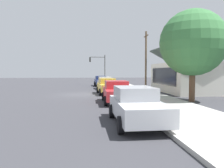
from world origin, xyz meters
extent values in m
plane|color=#38383D|center=(0.00, 0.00, 0.00)|extent=(120.00, 120.00, 0.00)
cube|color=#B2AFA8|center=(0.00, 5.60, 0.08)|extent=(60.00, 4.20, 0.16)
cube|color=navy|center=(-12.58, 2.65, 0.68)|extent=(4.85, 1.97, 0.70)
cube|color=navy|center=(-13.06, 2.64, 1.31)|extent=(2.35, 1.66, 0.56)
cylinder|color=black|center=(-11.13, 3.60, 0.33)|extent=(0.67, 0.24, 0.66)
cylinder|color=black|center=(-11.06, 1.82, 0.33)|extent=(0.67, 0.24, 0.66)
cylinder|color=black|center=(-14.10, 3.49, 0.33)|extent=(0.67, 0.24, 0.66)
cylinder|color=black|center=(-14.03, 1.71, 0.33)|extent=(0.67, 0.24, 0.66)
cube|color=silver|center=(-6.50, 2.84, 0.68)|extent=(4.36, 1.83, 0.70)
cube|color=beige|center=(-6.93, 2.83, 1.31)|extent=(2.11, 1.57, 0.56)
cylinder|color=black|center=(-5.18, 3.74, 0.33)|extent=(0.66, 0.23, 0.66)
cylinder|color=black|center=(-5.14, 2.01, 0.33)|extent=(0.66, 0.23, 0.66)
cylinder|color=black|center=(-7.86, 3.68, 0.33)|extent=(0.66, 0.23, 0.66)
cylinder|color=black|center=(-7.82, 1.95, 0.33)|extent=(0.66, 0.23, 0.66)
cube|color=gold|center=(-0.20, 2.61, 0.68)|extent=(4.40, 1.97, 0.70)
cube|color=gold|center=(-0.64, 2.59, 1.31)|extent=(2.15, 1.64, 0.56)
cylinder|color=black|center=(1.08, 3.55, 0.33)|extent=(0.67, 0.26, 0.66)
cylinder|color=black|center=(1.18, 1.82, 0.33)|extent=(0.67, 0.26, 0.66)
cylinder|color=black|center=(-1.59, 3.41, 0.33)|extent=(0.67, 0.26, 0.66)
cylinder|color=black|center=(-1.49, 1.67, 0.33)|extent=(0.67, 0.26, 0.66)
cube|color=red|center=(6.13, 2.76, 0.68)|extent=(4.60, 1.87, 0.70)
cube|color=#A9272B|center=(5.68, 2.76, 1.31)|extent=(2.22, 1.62, 0.56)
cylinder|color=black|center=(7.56, 3.64, 0.33)|extent=(0.66, 0.23, 0.66)
cylinder|color=black|center=(7.54, 1.83, 0.33)|extent=(0.66, 0.23, 0.66)
cylinder|color=black|center=(4.73, 3.68, 0.33)|extent=(0.66, 0.23, 0.66)
cylinder|color=black|center=(4.70, 1.87, 0.33)|extent=(0.66, 0.23, 0.66)
cube|color=silver|center=(12.75, 2.78, 0.68)|extent=(4.66, 1.90, 0.70)
cube|color=#A0A2A6|center=(12.29, 2.77, 1.31)|extent=(2.24, 1.66, 0.56)
cylinder|color=black|center=(14.18, 3.72, 0.33)|extent=(0.66, 0.23, 0.66)
cylinder|color=black|center=(14.20, 1.86, 0.33)|extent=(0.66, 0.23, 0.66)
cylinder|color=black|center=(11.30, 3.70, 0.33)|extent=(0.66, 0.23, 0.66)
cylinder|color=black|center=(11.32, 1.83, 0.33)|extent=(0.66, 0.23, 0.66)
cube|color=silver|center=(-1.45, 12.00, 1.61)|extent=(9.32, 6.29, 3.22)
cube|color=black|center=(-1.45, 8.81, 1.77)|extent=(7.46, 0.08, 1.81)
cube|color=#3F4C47|center=(-1.45, 10.43, 4.06)|extent=(9.92, 3.44, 1.93)
cube|color=#3F4C47|center=(-1.45, 13.57, 4.06)|extent=(9.92, 3.44, 1.93)
cylinder|color=brown|center=(6.12, 8.50, 1.53)|extent=(0.44, 0.44, 3.07)
sphere|color=#38753D|center=(6.12, 8.50, 4.43)|extent=(4.95, 4.95, 4.95)
cylinder|color=#383833|center=(-16.83, 3.60, 2.60)|extent=(0.14, 0.14, 5.20)
cylinder|color=#383833|center=(-16.83, 2.30, 4.80)|extent=(0.10, 2.60, 0.10)
cube|color=black|center=(-16.83, 1.00, 4.35)|extent=(0.28, 0.24, 0.80)
sphere|color=red|center=(-16.98, 1.00, 4.61)|extent=(0.16, 0.16, 0.16)
sphere|color=yellow|center=(-16.98, 1.00, 4.35)|extent=(0.16, 0.16, 0.16)
sphere|color=green|center=(-16.98, 1.00, 4.09)|extent=(0.16, 0.16, 0.16)
cylinder|color=brown|center=(-6.34, 8.20, 3.75)|extent=(0.24, 0.24, 7.50)
cube|color=brown|center=(-6.34, 8.20, 6.90)|extent=(1.80, 0.12, 0.12)
cylinder|color=red|center=(-8.09, 4.20, 0.44)|extent=(0.22, 0.22, 0.55)
sphere|color=red|center=(-8.09, 4.20, 0.78)|extent=(0.18, 0.18, 0.18)
camera|label=1|loc=(22.09, 0.70, 2.28)|focal=35.50mm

